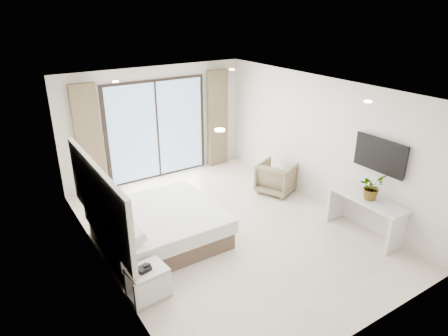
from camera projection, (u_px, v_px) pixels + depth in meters
The scene contains 8 objects.
ground at pixel (227, 229), 7.67m from camera, with size 6.20×6.20×0.00m, color beige.
room_shell at pixel (197, 143), 7.55m from camera, with size 4.62×6.22×2.72m.
bed at pixel (158, 226), 7.18m from camera, with size 2.09×1.99×0.72m.
nightstand at pixel (148, 283), 5.82m from camera, with size 0.58×0.49×0.50m.
phone at pixel (144, 269), 5.67m from camera, with size 0.19×0.15×0.06m, color black.
console_desk at pixel (365, 208), 7.31m from camera, with size 0.47×1.51×0.77m.
plant at pixel (371, 189), 7.11m from camera, with size 0.42×0.47×0.37m, color #33662D.
armchair at pixel (277, 176), 9.05m from camera, with size 0.76×0.71×0.78m, color #897C5A.
Camera 1 is at (-3.66, -5.52, 4.04)m, focal length 32.00 mm.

